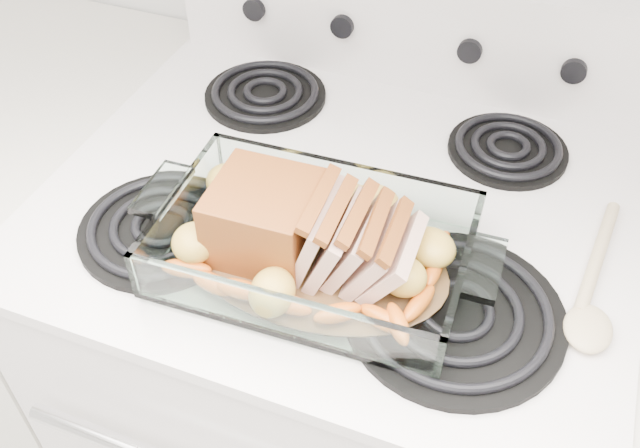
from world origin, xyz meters
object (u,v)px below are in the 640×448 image
(baking_dish, at_px, (314,253))
(pork_roast, at_px, (295,227))
(electric_range, at_px, (339,377))
(counter_left, at_px, (35,282))

(baking_dish, height_order, pork_roast, pork_roast)
(electric_range, distance_m, counter_left, 0.67)
(pork_roast, bearing_deg, baking_dish, -10.00)
(counter_left, relative_size, pork_roast, 3.84)
(counter_left, distance_m, baking_dish, 0.85)
(counter_left, xyz_separation_m, pork_roast, (0.65, -0.15, 0.53))
(counter_left, xyz_separation_m, baking_dish, (0.68, -0.15, 0.50))
(counter_left, relative_size, baking_dish, 2.62)
(electric_range, xyz_separation_m, counter_left, (-0.67, -0.00, -0.02))
(pork_roast, bearing_deg, electric_range, 76.14)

